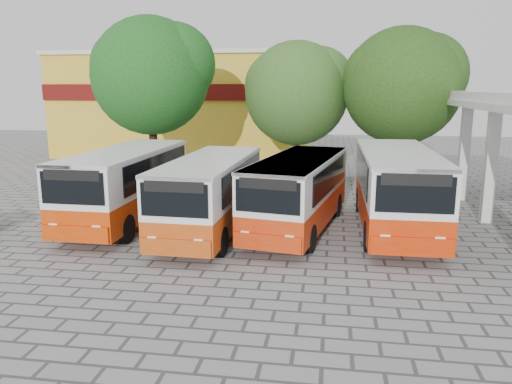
% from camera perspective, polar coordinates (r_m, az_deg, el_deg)
% --- Properties ---
extents(ground, '(90.00, 90.00, 0.00)m').
position_cam_1_polar(ground, '(16.57, 3.67, -7.86)').
color(ground, gray).
rests_on(ground, ground).
extents(shophouse_block, '(20.40, 10.40, 8.30)m').
position_cam_1_polar(shophouse_block, '(43.34, -7.92, 9.92)').
color(shophouse_block, gold).
rests_on(shophouse_block, ground).
extents(bus_far_left, '(2.74, 8.51, 3.05)m').
position_cam_1_polar(bus_far_left, '(21.47, -14.61, 1.24)').
color(bus_far_left, '#C63200').
rests_on(bus_far_left, ground).
extents(bus_centre_left, '(2.73, 8.18, 2.92)m').
position_cam_1_polar(bus_centre_left, '(19.34, -5.24, 0.21)').
color(bus_centre_left, '#B7400B').
rests_on(bus_centre_left, ground).
extents(bus_centre_right, '(3.85, 8.40, 2.90)m').
position_cam_1_polar(bus_centre_right, '(19.67, 4.89, 0.38)').
color(bus_centre_right, '#C02C05').
rests_on(bus_centre_right, ground).
extents(bus_far_right, '(2.75, 8.84, 3.18)m').
position_cam_1_polar(bus_far_right, '(20.28, 15.73, 0.79)').
color(bus_far_right, '#C52700').
rests_on(bus_far_right, ground).
extents(tree_left, '(7.20, 6.85, 9.65)m').
position_cam_1_polar(tree_left, '(30.56, -11.80, 13.27)').
color(tree_left, black).
rests_on(tree_left, ground).
extents(tree_middle, '(6.78, 6.46, 8.43)m').
position_cam_1_polar(tree_middle, '(31.89, 4.81, 11.55)').
color(tree_middle, '#45331E').
rests_on(tree_middle, ground).
extents(tree_right, '(6.91, 6.58, 8.94)m').
position_cam_1_polar(tree_right, '(29.96, 16.52, 11.95)').
color(tree_right, black).
rests_on(tree_right, ground).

